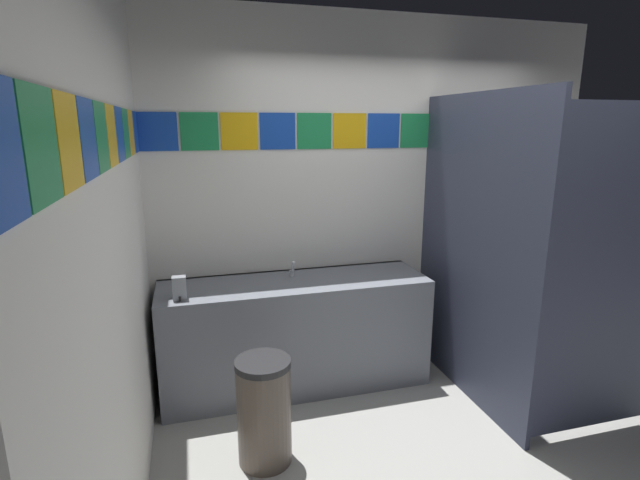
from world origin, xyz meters
TOP-DOWN VIEW (x-y plane):
  - ground_plane at (0.00, 0.00)m, footprint 8.13×8.13m
  - wall_back at (-0.00, 1.45)m, footprint 3.70×0.09m
  - wall_side at (-1.89, -0.00)m, footprint 0.09×2.81m
  - vanity_counter at (-0.80, 1.11)m, footprint 2.00×0.59m
  - faucet_center at (-0.80, 1.20)m, footprint 0.04×0.10m
  - soap_dispenser at (-1.62, 0.93)m, footprint 0.09×0.09m
  - stall_divider at (0.57, 0.41)m, footprint 0.92×1.47m
  - toilet at (1.04, 1.00)m, footprint 0.39×0.49m
  - trash_bin at (-1.18, 0.29)m, footprint 0.33×0.33m

SIDE VIEW (x-z plane):
  - ground_plane at x=0.00m, z-range 0.00..0.00m
  - toilet at x=1.04m, z-range -0.07..0.67m
  - trash_bin at x=-1.18m, z-range 0.00..0.66m
  - vanity_counter at x=-0.80m, z-range 0.01..0.85m
  - faucet_center at x=-0.80m, z-range 0.83..0.97m
  - soap_dispenser at x=-1.62m, z-range 0.84..1.00m
  - stall_divider at x=0.57m, z-range 0.00..2.20m
  - wall_back at x=0.00m, z-range 0.00..2.82m
  - wall_side at x=-1.89m, z-range 0.00..2.82m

